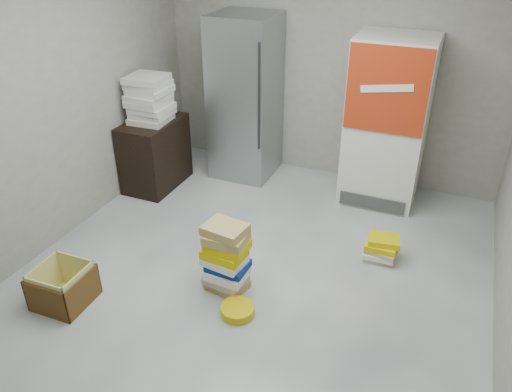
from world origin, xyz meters
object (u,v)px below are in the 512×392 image
object	(u,v)px
wood_shelf	(155,154)
phonebook_stack_main	(226,258)
coke_cooler	(387,122)
cardboard_box	(64,288)
steel_fridge	(245,98)

from	to	relation	value
wood_shelf	phonebook_stack_main	xyz separation A→B (m)	(1.59, -1.41, -0.08)
coke_cooler	cardboard_box	distance (m)	3.56
coke_cooler	phonebook_stack_main	bearing A→B (deg)	-112.56
steel_fridge	wood_shelf	distance (m)	1.23
phonebook_stack_main	wood_shelf	bearing A→B (deg)	145.31
wood_shelf	phonebook_stack_main	distance (m)	2.13
coke_cooler	phonebook_stack_main	world-z (taller)	coke_cooler
wood_shelf	cardboard_box	bearing A→B (deg)	-78.49
phonebook_stack_main	cardboard_box	bearing A→B (deg)	-143.34
wood_shelf	phonebook_stack_main	world-z (taller)	wood_shelf
steel_fridge	cardboard_box	xyz separation A→B (m)	(-0.41, -2.81, -0.81)
coke_cooler	cardboard_box	xyz separation A→B (m)	(-2.06, -2.81, -0.76)
wood_shelf	coke_cooler	bearing A→B (deg)	16.28
wood_shelf	cardboard_box	distance (m)	2.14
steel_fridge	cardboard_box	bearing A→B (deg)	-98.23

